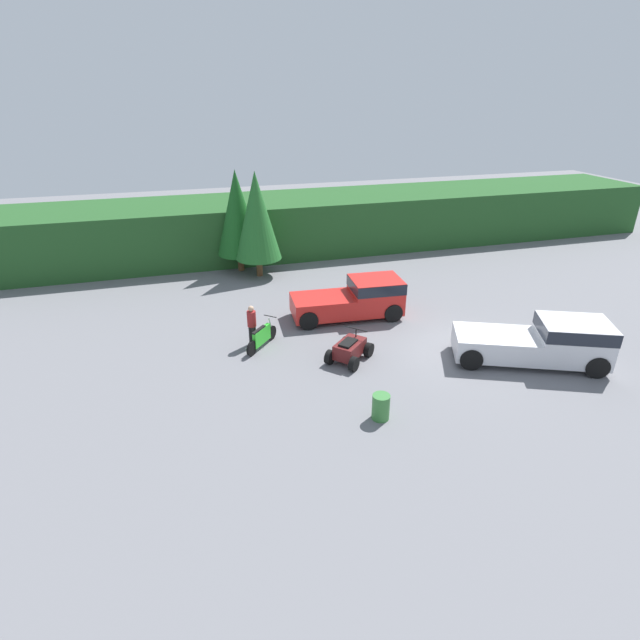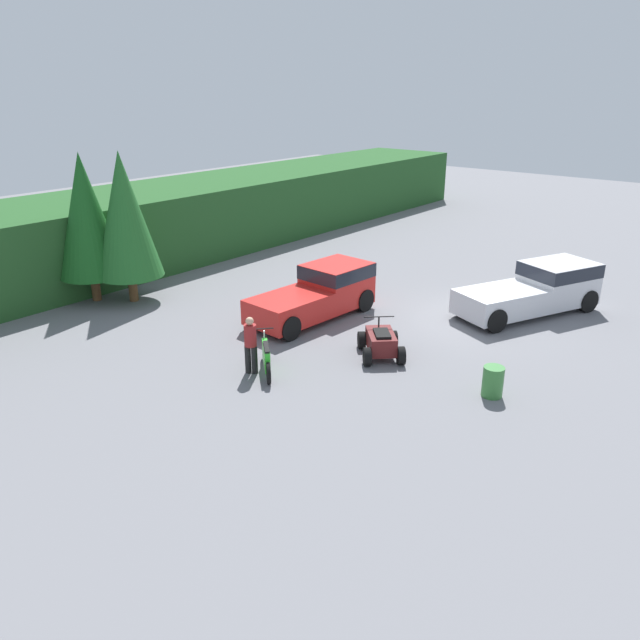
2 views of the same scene
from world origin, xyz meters
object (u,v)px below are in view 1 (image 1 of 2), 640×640
Objects in this scene: dirt_bike at (262,337)px; steel_barrel at (381,407)px; quad_atv at (350,350)px; rider_person at (252,324)px; pickup_truck_second at (545,341)px; pickup_truck_red at (357,298)px.

dirt_bike is 6.59m from steel_barrel.
dirt_bike is 3.73m from quad_atv.
rider_person is 2.03× the size of steel_barrel.
pickup_truck_second is 2.66× the size of quad_atv.
rider_person is at bearing 90.37° from dirt_bike.
pickup_truck_second reaches higher than rider_person.
pickup_truck_red is 5.93× the size of steel_barrel.
rider_person is (-0.34, 0.30, 0.50)m from dirt_bike.
pickup_truck_red reaches higher than quad_atv.
pickup_truck_red is 4.22m from quad_atv.
pickup_truck_second is 3.35× the size of rider_person.
pickup_truck_second is 3.52× the size of dirt_bike.
pickup_truck_second reaches higher than steel_barrel.
steel_barrel is (-7.47, -1.65, -0.52)m from pickup_truck_second.
quad_atv is at bearing -62.58° from rider_person.
quad_atv is at bearing -173.95° from pickup_truck_second.
pickup_truck_second is at bearing 12.43° from steel_barrel.
quad_atv is at bearing -81.00° from dirt_bike.
steel_barrel is (2.84, -5.95, -0.03)m from dirt_bike.
dirt_bike is (-4.83, -1.82, -0.49)m from pickup_truck_red.
pickup_truck_second is at bearing -70.88° from dirt_bike.
pickup_truck_second is 6.81× the size of steel_barrel.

